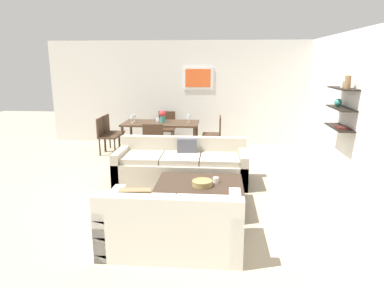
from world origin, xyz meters
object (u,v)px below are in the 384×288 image
at_px(dining_chair_left_near, 105,133).
at_px(sofa_beige, 182,166).
at_px(candle_jar, 216,180).
at_px(wine_glass_right_far, 189,117).
at_px(wine_glass_left_far, 134,116).
at_px(wine_glass_foot, 158,120).
at_px(dining_chair_foot, 154,140).
at_px(dining_table, 161,125).
at_px(centerpiece_vase, 163,115).
at_px(wine_glass_head, 163,115).
at_px(loveseat_white, 172,225).
at_px(wine_glass_left_near, 132,118).
at_px(decorative_bowl, 202,183).
at_px(dining_chair_head, 166,126).
at_px(coffee_table, 199,196).
at_px(dining_chair_right_far, 215,132).
at_px(dining_chair_left_far, 111,130).

bearing_deg(dining_chair_left_near, sofa_beige, -41.80).
relative_size(candle_jar, wine_glass_right_far, 0.49).
xyz_separation_m(wine_glass_left_far, wine_glass_foot, (0.67, -0.50, 0.00)).
bearing_deg(dining_chair_foot, wine_glass_right_far, 55.36).
xyz_separation_m(dining_table, centerpiece_vase, (0.04, 0.03, 0.24)).
height_order(dining_chair_foot, wine_glass_head, wine_glass_head).
height_order(loveseat_white, centerpiece_vase, centerpiece_vase).
distance_m(wine_glass_foot, wine_glass_left_near, 0.72).
distance_m(decorative_bowl, centerpiece_vase, 3.48).
distance_m(wine_glass_head, wine_glass_left_near, 0.83).
xyz_separation_m(candle_jar, centerpiece_vase, (-1.32, 3.10, 0.50)).
bearing_deg(dining_chair_head, decorative_bowl, -74.04).
xyz_separation_m(sofa_beige, centerpiece_vase, (-0.68, 2.04, 0.62)).
height_order(dining_chair_left_near, wine_glass_head, wine_glass_head).
bearing_deg(wine_glass_head, dining_chair_head, 90.00).
xyz_separation_m(sofa_beige, coffee_table, (0.40, -1.14, -0.10)).
height_order(decorative_bowl, wine_glass_left_far, wine_glass_left_far).
bearing_deg(dining_chair_right_far, wine_glass_right_far, -171.84).
distance_m(sofa_beige, dining_chair_left_near, 2.72).
height_order(dining_table, dining_chair_foot, dining_chair_foot).
bearing_deg(dining_chair_head, coffee_table, -74.36).
height_order(loveseat_white, dining_chair_foot, dining_chair_foot).
bearing_deg(wine_glass_head, wine_glass_foot, -90.00).
relative_size(decorative_bowl, dining_table, 0.17).
bearing_deg(dining_table, dining_chair_right_far, 8.81).
relative_size(wine_glass_right_far, wine_glass_left_near, 1.03).
bearing_deg(dining_chair_left_far, sofa_beige, -47.55).
xyz_separation_m(decorative_bowl, dining_chair_left_near, (-2.47, 3.02, 0.08)).
relative_size(loveseat_white, wine_glass_right_far, 8.81).
xyz_separation_m(loveseat_white, decorative_bowl, (0.30, 1.11, 0.13)).
xyz_separation_m(candle_jar, dining_chair_right_far, (-0.06, 3.27, 0.09)).
relative_size(dining_chair_head, centerpiece_vase, 3.05).
bearing_deg(dining_chair_foot, centerpiece_vase, 87.22).
distance_m(loveseat_white, wine_glass_left_near, 4.54).
distance_m(decorative_bowl, candle_jar, 0.25).
distance_m(dining_chair_left_far, wine_glass_head, 1.36).
relative_size(coffee_table, wine_glass_right_far, 7.06).
distance_m(coffee_table, dining_chair_foot, 2.57).
height_order(candle_jar, wine_glass_head, wine_glass_head).
distance_m(dining_chair_head, wine_glass_right_far, 1.07).
relative_size(dining_table, dining_chair_head, 2.03).
bearing_deg(sofa_beige, wine_glass_right_far, 91.51).
bearing_deg(sofa_beige, centerpiece_vase, 108.46).
distance_m(dining_table, wine_glass_left_near, 0.70).
distance_m(dining_chair_left_near, wine_glass_right_far, 2.03).
relative_size(loveseat_white, decorative_bowl, 5.31).
xyz_separation_m(decorative_bowl, dining_chair_foot, (-1.17, 2.37, 0.08)).
relative_size(sofa_beige, loveseat_white, 1.46).
bearing_deg(centerpiece_vase, wine_glass_right_far, 7.56).
relative_size(wine_glass_left_far, wine_glass_head, 1.04).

